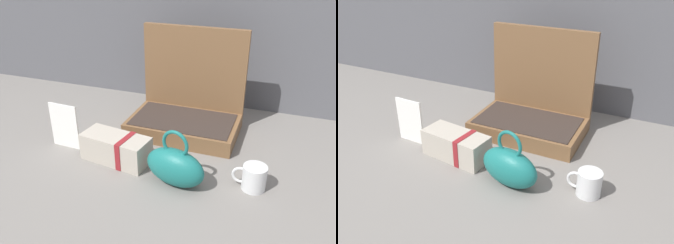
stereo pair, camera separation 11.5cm
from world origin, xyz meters
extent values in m
plane|color=slate|center=(0.00, 0.00, 0.00)|extent=(6.00, 6.00, 0.00)
cube|color=brown|center=(-0.04, 0.22, 0.03)|extent=(0.42, 0.25, 0.06)
cube|color=#332823|center=(-0.04, 0.22, 0.06)|extent=(0.39, 0.22, 0.00)
cube|color=brown|center=(-0.04, 0.36, 0.20)|extent=(0.42, 0.02, 0.40)
ellipsoid|color=#196B66|center=(0.03, -0.10, 0.06)|extent=(0.22, 0.14, 0.12)
torus|color=#196B66|center=(0.03, -0.10, 0.15)|extent=(0.09, 0.03, 0.09)
cube|color=#B2A899|center=(-0.21, -0.04, 0.05)|extent=(0.25, 0.13, 0.10)
cube|color=maroon|center=(-0.16, -0.05, 0.05)|extent=(0.03, 0.11, 0.10)
cylinder|color=silver|center=(0.27, -0.04, 0.04)|extent=(0.08, 0.08, 0.08)
torus|color=silver|center=(0.23, -0.04, 0.04)|extent=(0.06, 0.01, 0.06)
cube|color=white|center=(-0.42, -0.02, 0.09)|extent=(0.12, 0.01, 0.17)
camera|label=1|loc=(0.32, -0.99, 0.69)|focal=38.21mm
camera|label=2|loc=(0.43, -0.94, 0.69)|focal=38.21mm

